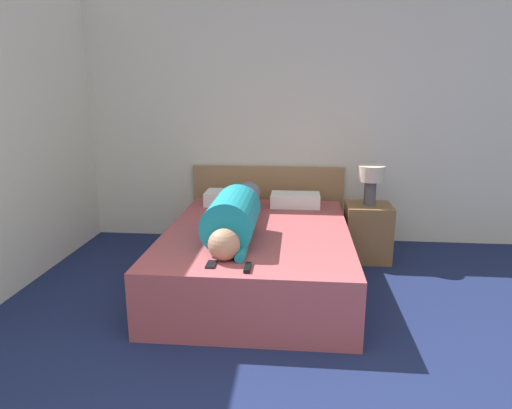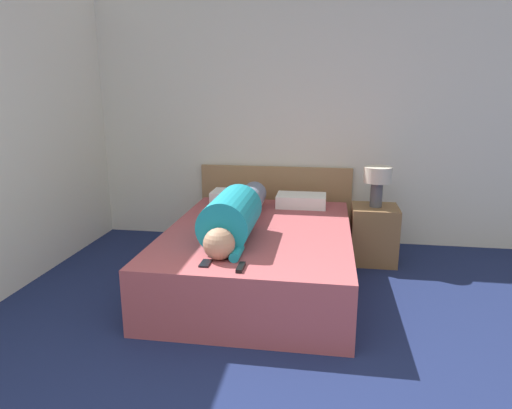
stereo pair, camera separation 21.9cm
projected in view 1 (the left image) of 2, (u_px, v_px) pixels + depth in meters
name	position (u px, v px, depth m)	size (l,w,h in m)	color
wall_back	(284.00, 120.00, 4.84)	(5.44, 0.06, 2.60)	silver
bed	(258.00, 256.00, 3.89)	(1.52, 2.09, 0.48)	#A84C51
headboard	(267.00, 203.00, 5.01)	(1.64, 0.04, 0.81)	#A37A51
nightstand	(367.00, 232.00, 4.43)	(0.43, 0.41, 0.55)	brown
table_lamp	(371.00, 178.00, 4.30)	(0.26, 0.26, 0.38)	#4C4C51
person_lying	(236.00, 214.00, 3.67)	(0.38, 1.66, 0.38)	tan
pillow_near_headboard	(231.00, 198.00, 4.63)	(0.51, 0.31, 0.13)	white
pillow_second	(295.00, 200.00, 4.57)	(0.49, 0.31, 0.12)	white
tv_remote	(248.00, 268.00, 2.97)	(0.04, 0.15, 0.02)	black
cell_phone	(211.00, 264.00, 3.04)	(0.06, 0.13, 0.01)	black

